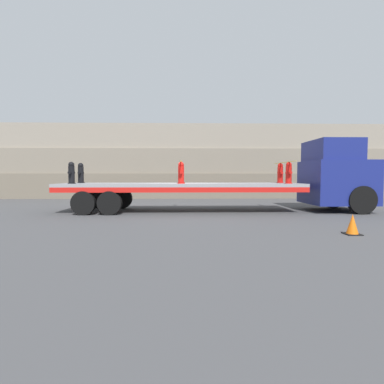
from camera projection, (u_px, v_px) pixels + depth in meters
name	position (u px, v px, depth m)	size (l,w,h in m)	color
ground_plane	(181.00, 211.00, 12.87)	(120.00, 120.00, 0.00)	#474749
rock_cliff	(183.00, 162.00, 21.25)	(60.00, 3.30, 5.00)	#706656
truck_cab	(338.00, 176.00, 12.96)	(2.52, 2.62, 3.04)	navy
flatbed_trailer	(164.00, 189.00, 12.80)	(10.09, 2.59, 1.20)	gray
fire_hydrant_black_near_0	(71.00, 173.00, 12.13)	(0.31, 0.55, 0.89)	black
fire_hydrant_black_far_0	(81.00, 173.00, 13.22)	(0.31, 0.55, 0.89)	black
fire_hydrant_red_near_1	(181.00, 173.00, 12.24)	(0.31, 0.55, 0.89)	red
fire_hydrant_red_far_1	(181.00, 173.00, 13.33)	(0.31, 0.55, 0.89)	red
fire_hydrant_red_near_2	(289.00, 173.00, 12.35)	(0.31, 0.55, 0.89)	red
fire_hydrant_red_far_2	(280.00, 173.00, 13.44)	(0.31, 0.55, 0.89)	red
cargo_strap_rear	(181.00, 162.00, 12.76)	(0.05, 2.68, 0.01)	yellow
cargo_strap_middle	(284.00, 162.00, 12.87)	(0.05, 2.68, 0.01)	yellow
traffic_cone	(352.00, 225.00, 7.78)	(0.39, 0.39, 0.53)	black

